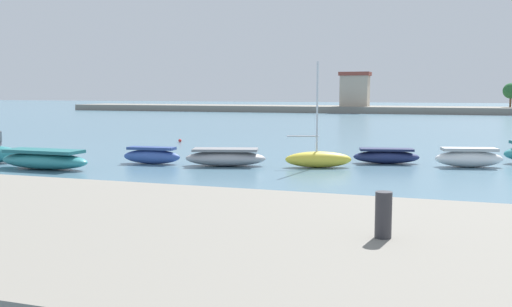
# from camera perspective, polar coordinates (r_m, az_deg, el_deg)

# --- Properties ---
(ground_plane) EXTENTS (400.00, 400.00, 0.00)m
(ground_plane) POSITION_cam_1_polar(r_m,az_deg,el_deg) (19.24, -13.83, -6.05)
(ground_plane) COLOR slate
(mooring_bollard) EXTENTS (0.25, 0.25, 0.70)m
(mooring_bollard) POSITION_cam_1_polar(r_m,az_deg,el_deg) (8.76, 12.56, -5.98)
(mooring_bollard) COLOR #2D2D33
(mooring_bollard) RESTS_ON seawall_embankment
(moored_boat_1) EXTENTS (5.24, 1.71, 1.02)m
(moored_boat_1) POSITION_cam_1_polar(r_m,az_deg,el_deg) (31.74, -20.33, -0.59)
(moored_boat_1) COLOR teal
(moored_boat_1) RESTS_ON ground
(moored_boat_2) EXTENTS (3.43, 1.25, 0.94)m
(moored_boat_2) POSITION_cam_1_polar(r_m,az_deg,el_deg) (32.48, -10.34, -0.22)
(moored_boat_2) COLOR #3856A8
(moored_boat_2) RESTS_ON ground
(moored_boat_3) EXTENTS (4.64, 2.73, 0.95)m
(moored_boat_3) POSITION_cam_1_polar(r_m,az_deg,el_deg) (31.08, -3.06, -0.40)
(moored_boat_3) COLOR #9E9EA3
(moored_boat_3) RESTS_ON ground
(moored_boat_4) EXTENTS (3.67, 2.14, 5.58)m
(moored_boat_4) POSITION_cam_1_polar(r_m,az_deg,el_deg) (30.57, 6.21, -0.51)
(moored_boat_4) COLOR yellow
(moored_boat_4) RESTS_ON ground
(moored_boat_5) EXTENTS (3.84, 2.04, 0.85)m
(moored_boat_5) POSITION_cam_1_polar(r_m,az_deg,el_deg) (32.89, 12.83, -0.27)
(moored_boat_5) COLOR navy
(moored_boat_5) RESTS_ON ground
(moored_boat_6) EXTENTS (3.72, 1.99, 1.03)m
(moored_boat_6) POSITION_cam_1_polar(r_m,az_deg,el_deg) (32.61, 20.42, -0.41)
(moored_boat_6) COLOR white
(moored_boat_6) RESTS_ON ground
(mooring_buoy_0) EXTENTS (0.26, 0.26, 0.26)m
(mooring_buoy_0) POSITION_cam_1_polar(r_m,az_deg,el_deg) (45.92, -7.58, 1.28)
(mooring_buoy_0) COLOR red
(mooring_buoy_0) RESTS_ON ground
(distant_shoreline) EXTENTS (134.47, 11.72, 8.53)m
(distant_shoreline) POSITION_cam_1_polar(r_m,az_deg,el_deg) (110.70, 19.32, 4.65)
(distant_shoreline) COLOR gray
(distant_shoreline) RESTS_ON ground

